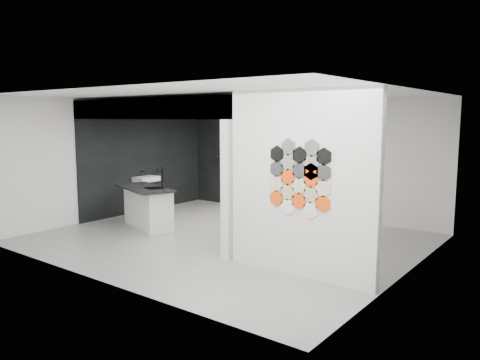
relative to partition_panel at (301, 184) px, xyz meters
name	(u,v)px	position (x,y,z in m)	size (l,w,h in m)	color
floor	(227,239)	(-2.23, 1.00, -1.40)	(7.00, 6.00, 0.01)	slate
partition_panel	(301,184)	(0.00, 0.00, 0.00)	(2.45, 0.15, 2.80)	silver
bay_clad_back	(259,164)	(-3.52, 3.97, -0.22)	(4.40, 0.04, 2.35)	black
bay_clad_left	(146,165)	(-5.70, 2.00, -0.22)	(0.04, 4.00, 2.35)	black
bulkhead	(209,110)	(-3.52, 2.00, 1.15)	(4.40, 4.00, 0.40)	silver
corner_column	(227,190)	(-1.41, 0.00, -0.22)	(0.16, 0.16, 2.35)	silver
fascia_beam	(144,109)	(-3.52, 0.08, 1.15)	(4.40, 0.16, 0.40)	silver
wall_basin	(146,179)	(-5.46, 1.80, -0.55)	(0.40, 0.60, 0.12)	silver
display_shelf	(260,160)	(-3.43, 3.87, -0.10)	(3.00, 0.15, 0.04)	black
kitchen_island	(148,206)	(-4.23, 0.74, -0.94)	(1.83, 1.25, 1.35)	silver
stockpot	(233,154)	(-4.31, 3.87, 0.01)	(0.23, 0.23, 0.19)	black
kettle	(284,157)	(-2.72, 3.87, 0.00)	(0.18, 0.18, 0.15)	black
glass_bowl	(306,160)	(-2.08, 3.87, -0.04)	(0.12, 0.12, 0.09)	gray
glass_vase	(306,159)	(-2.08, 3.87, -0.01)	(0.10, 0.10, 0.14)	gray
bottle_dark	(251,155)	(-3.71, 3.87, 0.01)	(0.07, 0.07, 0.18)	black
utensil_cup	(231,155)	(-4.40, 3.87, -0.03)	(0.08, 0.08, 0.10)	black
hex_tile_cluster	(300,178)	(0.03, -0.09, 0.10)	(1.04, 0.02, 1.16)	#F2470C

